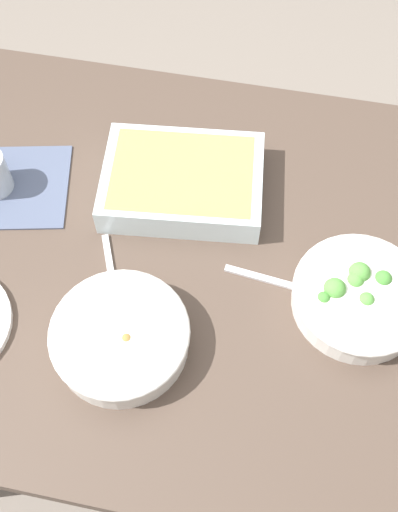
{
  "coord_description": "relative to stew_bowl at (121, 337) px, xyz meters",
  "views": [
    {
      "loc": [
        -0.11,
        0.56,
        1.7
      ],
      "look_at": [
        0.0,
        0.0,
        0.74
      ],
      "focal_mm": 43.09,
      "sensor_mm": 36.0,
      "label": 1
    }
  ],
  "objects": [
    {
      "name": "spoon_by_stew",
      "position": [
        0.04,
        -0.1,
        -0.03
      ],
      "size": [
        0.09,
        0.17,
        0.01
      ],
      "color": "silver",
      "rests_on": "dining_table"
    },
    {
      "name": "ground_plane",
      "position": [
        -0.09,
        -0.19,
        -0.77
      ],
      "size": [
        6.0,
        6.0,
        0.0
      ],
      "primitive_type": "plane",
      "color": "slate"
    },
    {
      "name": "baking_dish",
      "position": [
        -0.03,
        -0.33,
        0.0
      ],
      "size": [
        0.32,
        0.25,
        0.06
      ],
      "color": "silver",
      "rests_on": "dining_table"
    },
    {
      "name": "dining_table",
      "position": [
        -0.09,
        -0.19,
        -0.12
      ],
      "size": [
        1.2,
        0.9,
        0.74
      ],
      "color": "#4C3D33",
      "rests_on": "ground_plane"
    },
    {
      "name": "broccoli_bowl",
      "position": [
        -0.38,
        -0.15,
        -0.0
      ],
      "size": [
        0.23,
        0.23,
        0.07
      ],
      "color": "silver",
      "rests_on": "dining_table"
    },
    {
      "name": "stew_bowl",
      "position": [
        0.0,
        0.0,
        0.0
      ],
      "size": [
        0.23,
        0.23,
        0.06
      ],
      "color": "silver",
      "rests_on": "dining_table"
    },
    {
      "name": "spoon_by_broccoli",
      "position": [
        -0.26,
        -0.17,
        -0.03
      ],
      "size": [
        0.18,
        0.04,
        0.01
      ],
      "color": "silver",
      "rests_on": "dining_table"
    }
  ]
}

